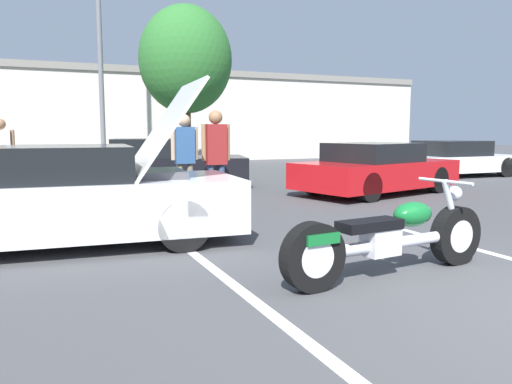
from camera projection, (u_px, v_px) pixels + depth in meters
name	position (u px, v px, depth m)	size (l,w,h in m)	color
parking_stripe_foreground	(254.00, 301.00, 4.37)	(0.12, 5.04, 0.01)	white
far_building	(125.00, 113.00, 24.53)	(32.00, 4.20, 4.40)	beige
light_pole	(102.00, 39.00, 17.79)	(1.21, 0.28, 8.70)	slate
tree_background	(186.00, 60.00, 18.18)	(3.38, 3.38, 6.00)	brown
motorcycle	(390.00, 239.00, 5.07)	(2.61, 0.70, 0.96)	black
show_car_hood_open	(65.00, 197.00, 6.41)	(4.60, 2.18, 2.15)	white
parked_car_mid_left_row	(159.00, 164.00, 12.95)	(4.74, 2.95, 1.28)	black
parked_car_right_row	(454.00, 159.00, 16.20)	(4.31, 1.87, 1.16)	white
parked_car_mid_right_row	(376.00, 170.00, 11.74)	(4.43, 2.80, 1.20)	red
spectator_near_motorcycle	(1.00, 153.00, 10.16)	(0.52, 0.23, 1.73)	gray
spectator_by_show_car	(185.00, 153.00, 9.40)	(0.52, 0.23, 1.79)	gray
spectator_midground	(216.00, 152.00, 8.75)	(0.52, 0.24, 1.84)	#38476B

